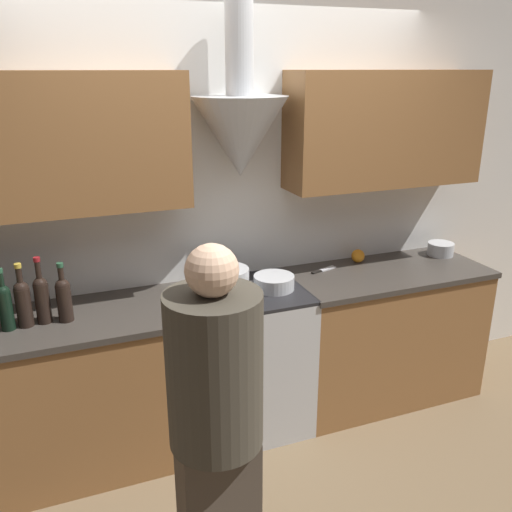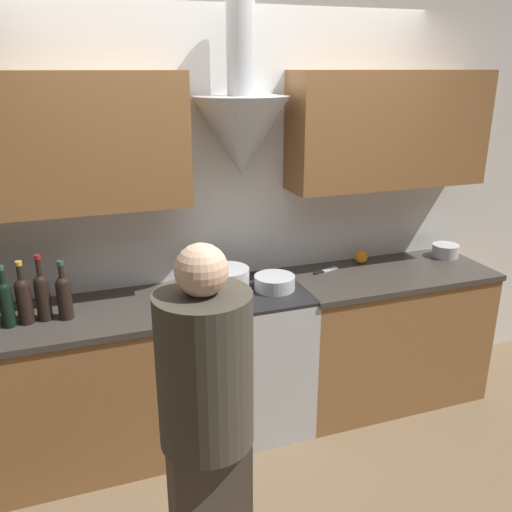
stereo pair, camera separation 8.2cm
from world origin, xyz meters
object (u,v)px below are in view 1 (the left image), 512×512
wine_bottle_8 (64,297)px  orange_fruit (358,256)px  wine_bottle_5 (5,305)px  stove_range (250,358)px  saucepan (441,249)px  wine_bottle_7 (42,297)px  person_foreground_left (216,434)px  stock_pot (226,281)px  mixing_bowl (274,282)px  wine_bottle_6 (23,301)px

wine_bottle_8 → orange_fruit: wine_bottle_8 is taller
wine_bottle_5 → orange_fruit: bearing=6.1°
stove_range → saucepan: (1.48, 0.12, 0.50)m
wine_bottle_5 → stove_range: bearing=1.3°
wine_bottle_5 → wine_bottle_7: bearing=7.1°
stove_range → wine_bottle_8: 1.19m
person_foreground_left → saucepan: bearing=32.4°
wine_bottle_8 → stock_pot: size_ratio=1.21×
stock_pot → saucepan: (1.62, 0.12, -0.03)m
orange_fruit → wine_bottle_5: bearing=-173.9°
stock_pot → mixing_bowl: bearing=-5.3°
stove_range → person_foreground_left: person_foreground_left is taller
orange_fruit → mixing_bowl: bearing=-162.4°
person_foreground_left → wine_bottle_6: bearing=119.5°
wine_bottle_8 → stock_pot: bearing=2.0°
wine_bottle_5 → wine_bottle_7: size_ratio=0.92×
wine_bottle_7 → wine_bottle_8: bearing=-11.0°
stove_range → person_foreground_left: size_ratio=0.56×
wine_bottle_6 → saucepan: 2.71m
stock_pot → person_foreground_left: (-0.43, -1.18, -0.10)m
stove_range → stock_pot: 0.55m
mixing_bowl → saucepan: size_ratio=1.35×
wine_bottle_5 → wine_bottle_8: wine_bottle_5 is taller
stock_pot → stove_range: bearing=-0.8°
stove_range → orange_fruit: orange_fruit is taller
orange_fruit → wine_bottle_7: bearing=-174.0°
wine_bottle_5 → mixing_bowl: (1.45, 0.01, -0.09)m
wine_bottle_8 → person_foreground_left: person_foreground_left is taller
wine_bottle_7 → mixing_bowl: wine_bottle_7 is taller
mixing_bowl → person_foreground_left: person_foreground_left is taller
wine_bottle_8 → mixing_bowl: wine_bottle_8 is taller
wine_bottle_8 → stove_range: bearing=1.6°
stove_range → wine_bottle_8: wine_bottle_8 is taller
saucepan → stove_range: bearing=-175.3°
wine_bottle_6 → orange_fruit: 2.10m
wine_bottle_6 → stock_pot: (1.08, 0.02, -0.06)m
wine_bottle_7 → mixing_bowl: (1.28, -0.02, -0.10)m
wine_bottle_5 → stock_pot: (1.16, 0.03, -0.06)m
wine_bottle_6 → wine_bottle_8: size_ratio=1.06×
saucepan → person_foreground_left: 2.43m
saucepan → wine_bottle_7: bearing=-177.1°
stove_range → saucepan: 1.56m
stove_range → orange_fruit: 1.01m
wine_bottle_5 → saucepan: wine_bottle_5 is taller
saucepan → person_foreground_left: bearing=-147.6°
wine_bottle_5 → wine_bottle_8: bearing=0.2°
stove_range → stock_pot: stock_pot is taller
saucepan → wine_bottle_6: bearing=-177.0°
wine_bottle_8 → orange_fruit: (1.89, 0.23, -0.09)m
person_foreground_left → orange_fruit: bearing=44.0°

